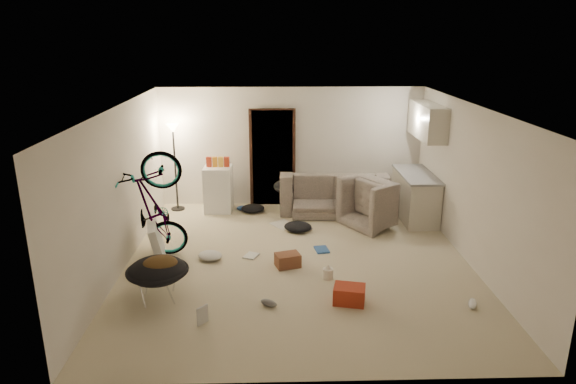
{
  "coord_description": "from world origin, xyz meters",
  "views": [
    {
      "loc": [
        -0.39,
        -7.61,
        3.57
      ],
      "look_at": [
        -0.14,
        0.6,
        1.0
      ],
      "focal_mm": 32.0,
      "sensor_mm": 36.0,
      "label": 1
    }
  ],
  "objects_px": {
    "drink_case_b": "(349,294)",
    "juicer": "(328,273)",
    "armchair": "(380,206)",
    "drink_case_a": "(288,260)",
    "sofa": "(333,196)",
    "saucer_chair": "(158,276)",
    "mini_fridge": "(219,189)",
    "floor_lamp": "(174,149)",
    "tv_box": "(157,240)",
    "bicycle": "(156,230)",
    "kitchen_counter": "(415,197)"
  },
  "relations": [
    {
      "from": "armchair",
      "to": "saucer_chair",
      "type": "xyz_separation_m",
      "value": [
        -3.67,
        -2.89,
        0.02
      ]
    },
    {
      "from": "kitchen_counter",
      "to": "drink_case_b",
      "type": "bearing_deg",
      "value": -118.14
    },
    {
      "from": "sofa",
      "to": "armchair",
      "type": "bearing_deg",
      "value": 141.81
    },
    {
      "from": "bicycle",
      "to": "floor_lamp",
      "type": "bearing_deg",
      "value": -0.91
    },
    {
      "from": "mini_fridge",
      "to": "tv_box",
      "type": "distance_m",
      "value": 2.48
    },
    {
      "from": "sofa",
      "to": "bicycle",
      "type": "bearing_deg",
      "value": 38.46
    },
    {
      "from": "mini_fridge",
      "to": "juicer",
      "type": "relative_size",
      "value": 4.09
    },
    {
      "from": "drink_case_b",
      "to": "kitchen_counter",
      "type": "bearing_deg",
      "value": 74.8
    },
    {
      "from": "floor_lamp",
      "to": "drink_case_b",
      "type": "bearing_deg",
      "value": -52.65
    },
    {
      "from": "armchair",
      "to": "drink_case_a",
      "type": "relative_size",
      "value": 2.81
    },
    {
      "from": "drink_case_b",
      "to": "sofa",
      "type": "bearing_deg",
      "value": 99.88
    },
    {
      "from": "sofa",
      "to": "drink_case_a",
      "type": "relative_size",
      "value": 5.81
    },
    {
      "from": "kitchen_counter",
      "to": "mini_fridge",
      "type": "bearing_deg",
      "value": 172.08
    },
    {
      "from": "saucer_chair",
      "to": "tv_box",
      "type": "xyz_separation_m",
      "value": [
        -0.31,
        1.37,
        -0.03
      ]
    },
    {
      "from": "drink_case_a",
      "to": "juicer",
      "type": "bearing_deg",
      "value": -53.5
    },
    {
      "from": "mini_fridge",
      "to": "tv_box",
      "type": "height_order",
      "value": "mini_fridge"
    },
    {
      "from": "floor_lamp",
      "to": "tv_box",
      "type": "bearing_deg",
      "value": -87.66
    },
    {
      "from": "sofa",
      "to": "armchair",
      "type": "xyz_separation_m",
      "value": [
        0.84,
        -0.73,
        0.02
      ]
    },
    {
      "from": "drink_case_a",
      "to": "juicer",
      "type": "xyz_separation_m",
      "value": [
        0.6,
        -0.44,
        -0.01
      ]
    },
    {
      "from": "sofa",
      "to": "kitchen_counter",
      "type": "bearing_deg",
      "value": 167.24
    },
    {
      "from": "floor_lamp",
      "to": "bicycle",
      "type": "xyz_separation_m",
      "value": [
        0.1,
        -2.43,
        -0.82
      ]
    },
    {
      "from": "tv_box",
      "to": "armchair",
      "type": "bearing_deg",
      "value": 7.82
    },
    {
      "from": "bicycle",
      "to": "tv_box",
      "type": "height_order",
      "value": "bicycle"
    },
    {
      "from": "floor_lamp",
      "to": "bicycle",
      "type": "bearing_deg",
      "value": -87.65
    },
    {
      "from": "saucer_chair",
      "to": "drink_case_b",
      "type": "relative_size",
      "value": 2.02
    },
    {
      "from": "floor_lamp",
      "to": "drink_case_a",
      "type": "distance_m",
      "value": 3.79
    },
    {
      "from": "armchair",
      "to": "drink_case_a",
      "type": "height_order",
      "value": "armchair"
    },
    {
      "from": "tv_box",
      "to": "drink_case_b",
      "type": "height_order",
      "value": "tv_box"
    },
    {
      "from": "drink_case_b",
      "to": "bicycle",
      "type": "bearing_deg",
      "value": 165.08
    },
    {
      "from": "kitchen_counter",
      "to": "juicer",
      "type": "distance_m",
      "value": 3.31
    },
    {
      "from": "kitchen_counter",
      "to": "drink_case_a",
      "type": "height_order",
      "value": "kitchen_counter"
    },
    {
      "from": "drink_case_b",
      "to": "saucer_chair",
      "type": "bearing_deg",
      "value": -170.7
    },
    {
      "from": "mini_fridge",
      "to": "sofa",
      "type": "bearing_deg",
      "value": -0.47
    },
    {
      "from": "drink_case_a",
      "to": "drink_case_b",
      "type": "bearing_deg",
      "value": -72.14
    },
    {
      "from": "tv_box",
      "to": "drink_case_a",
      "type": "distance_m",
      "value": 2.17
    },
    {
      "from": "sofa",
      "to": "mini_fridge",
      "type": "relative_size",
      "value": 2.3
    },
    {
      "from": "drink_case_b",
      "to": "juicer",
      "type": "distance_m",
      "value": 0.76
    },
    {
      "from": "floor_lamp",
      "to": "tv_box",
      "type": "xyz_separation_m",
      "value": [
        0.1,
        -2.45,
        -0.98
      ]
    },
    {
      "from": "floor_lamp",
      "to": "kitchen_counter",
      "type": "relative_size",
      "value": 1.21
    },
    {
      "from": "sofa",
      "to": "floor_lamp",
      "type": "bearing_deg",
      "value": -0.43
    },
    {
      "from": "armchair",
      "to": "bicycle",
      "type": "distance_m",
      "value": 4.26
    },
    {
      "from": "floor_lamp",
      "to": "armchair",
      "type": "xyz_separation_m",
      "value": [
        4.08,
        -0.93,
        -0.97
      ]
    },
    {
      "from": "drink_case_b",
      "to": "juicer",
      "type": "bearing_deg",
      "value": 119.53
    },
    {
      "from": "sofa",
      "to": "drink_case_b",
      "type": "relative_size",
      "value": 5.13
    },
    {
      "from": "mini_fridge",
      "to": "saucer_chair",
      "type": "xyz_separation_m",
      "value": [
        -0.47,
        -3.72,
        -0.11
      ]
    },
    {
      "from": "juicer",
      "to": "mini_fridge",
      "type": "bearing_deg",
      "value": 121.65
    },
    {
      "from": "saucer_chair",
      "to": "juicer",
      "type": "xyz_separation_m",
      "value": [
        2.42,
        0.56,
        -0.27
      ]
    },
    {
      "from": "mini_fridge",
      "to": "drink_case_b",
      "type": "relative_size",
      "value": 2.23
    },
    {
      "from": "mini_fridge",
      "to": "tv_box",
      "type": "relative_size",
      "value": 0.95
    },
    {
      "from": "armchair",
      "to": "drink_case_b",
      "type": "relative_size",
      "value": 2.48
    }
  ]
}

